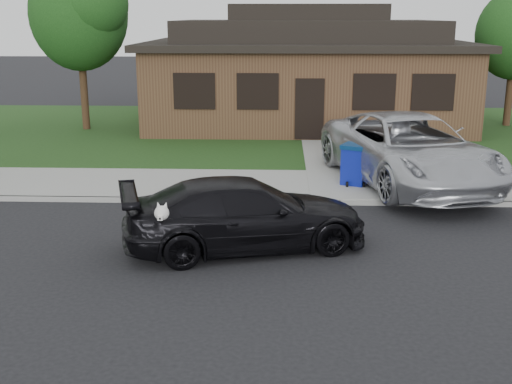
{
  "coord_description": "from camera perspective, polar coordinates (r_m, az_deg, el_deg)",
  "views": [
    {
      "loc": [
        3.04,
        -11.26,
        4.37
      ],
      "look_at": [
        2.56,
        0.57,
        1.1
      ],
      "focal_mm": 45.0,
      "sensor_mm": 36.0,
      "label": 1
    }
  ],
  "objects": [
    {
      "name": "sedan",
      "position": [
        12.31,
        -0.98,
        -1.99
      ],
      "size": [
        5.04,
        3.12,
        1.36
      ],
      "rotation": [
        0.0,
        0.0,
        1.85
      ],
      "color": "black",
      "rests_on": "ground"
    },
    {
      "name": "minivan",
      "position": [
        17.03,
        13.45,
        3.69
      ],
      "size": [
        4.51,
        6.92,
        1.77
      ],
      "primitive_type": "imported",
      "rotation": [
        0.0,
        0.0,
        0.27
      ],
      "color": "#BABCC2",
      "rests_on": "driveway"
    },
    {
      "name": "curb",
      "position": [
        15.67,
        -8.96,
        -0.71
      ],
      "size": [
        60.0,
        0.12,
        0.12
      ],
      "primitive_type": "cube",
      "color": "gray",
      "rests_on": "ground"
    },
    {
      "name": "recycling_bin",
      "position": [
        16.74,
        8.79,
        2.45
      ],
      "size": [
        0.85,
        0.85,
        1.06
      ],
      "rotation": [
        0.0,
        0.0,
        -0.43
      ],
      "color": "navy",
      "rests_on": "sidewalk"
    },
    {
      "name": "house",
      "position": [
        26.37,
        4.47,
        10.53
      ],
      "size": [
        12.6,
        8.6,
        4.65
      ],
      "color": "#422B1C",
      "rests_on": "ground"
    },
    {
      "name": "driveway",
      "position": [
        21.89,
        10.06,
        3.88
      ],
      "size": [
        4.5,
        13.0,
        0.14
      ],
      "primitive_type": "cube",
      "color": "gray",
      "rests_on": "ground"
    },
    {
      "name": "lawn",
      "position": [
        24.82,
        -4.78,
        5.4
      ],
      "size": [
        60.0,
        13.0,
        0.13
      ],
      "primitive_type": "cube",
      "color": "#193814",
      "rests_on": "ground"
    },
    {
      "name": "ground",
      "position": [
        12.45,
        -12.02,
        -5.46
      ],
      "size": [
        120.0,
        120.0,
        0.0
      ],
      "primitive_type": "plane",
      "color": "black",
      "rests_on": "ground"
    },
    {
      "name": "sidewalk",
      "position": [
        17.09,
        -8.01,
        0.68
      ],
      "size": [
        60.0,
        3.0,
        0.12
      ],
      "primitive_type": "cube",
      "color": "gray",
      "rests_on": "ground"
    },
    {
      "name": "tree_0",
      "position": [
        25.24,
        -15.22,
        15.17
      ],
      "size": [
        3.78,
        3.6,
        6.34
      ],
      "color": "#332114",
      "rests_on": "ground"
    }
  ]
}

